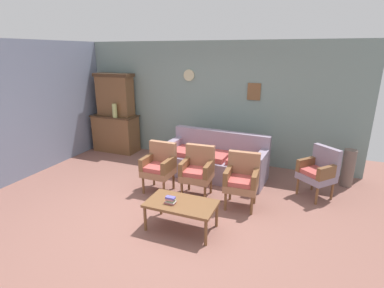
{
  "coord_description": "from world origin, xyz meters",
  "views": [
    {
      "loc": [
        2.03,
        -3.76,
        2.48
      ],
      "look_at": [
        0.11,
        1.0,
        0.85
      ],
      "focal_mm": 27.5,
      "sensor_mm": 36.0,
      "label": 1
    }
  ],
  "objects": [
    {
      "name": "cabinet_upper_hutch",
      "position": [
        -2.5,
        2.33,
        1.45
      ],
      "size": [
        0.99,
        0.38,
        1.03
      ],
      "color": "brown",
      "rests_on": "side_cabinet"
    },
    {
      "name": "armchair_by_doorway",
      "position": [
        -0.38,
        0.63,
        0.5
      ],
      "size": [
        0.53,
        0.5,
        0.9
      ],
      "color": "#9E6B4C",
      "rests_on": "ground"
    },
    {
      "name": "armchair_near_cabinet",
      "position": [
        0.33,
        0.71,
        0.5
      ],
      "size": [
        0.55,
        0.52,
        0.9
      ],
      "color": "#9E6B4C",
      "rests_on": "ground"
    },
    {
      "name": "ground_plane",
      "position": [
        0.0,
        0.0,
        0.0
      ],
      "size": [
        7.68,
        7.68,
        0.0
      ],
      "primitive_type": "plane",
      "color": "#84564C"
    },
    {
      "name": "vase_on_cabinet",
      "position": [
        -2.35,
        2.07,
        1.1
      ],
      "size": [
        0.12,
        0.12,
        0.33
      ],
      "primitive_type": "cylinder",
      "color": "tan",
      "rests_on": "side_cabinet"
    },
    {
      "name": "coffee_table",
      "position": [
        0.49,
        -0.36,
        0.38
      ],
      "size": [
        1.0,
        0.56,
        0.42
      ],
      "color": "brown",
      "rests_on": "ground"
    },
    {
      "name": "side_cabinet",
      "position": [
        -2.5,
        2.25,
        0.47
      ],
      "size": [
        1.16,
        0.55,
        0.93
      ],
      "color": "brown",
      "rests_on": "ground"
    },
    {
      "name": "floral_couch",
      "position": [
        0.37,
        1.65,
        0.32
      ],
      "size": [
        2.11,
        0.93,
        0.9
      ],
      "color": "gray",
      "rests_on": "ground"
    },
    {
      "name": "wall_back_with_decor",
      "position": [
        0.0,
        2.63,
        1.35
      ],
      "size": [
        6.4,
        0.09,
        2.7
      ],
      "color": "gray",
      "rests_on": "ground"
    },
    {
      "name": "floor_vase_by_wall",
      "position": [
        2.85,
        2.15,
        0.36
      ],
      "size": [
        0.23,
        0.23,
        0.72
      ],
      "primitive_type": "cylinder",
      "color": "#6E5A51",
      "rests_on": "ground"
    },
    {
      "name": "wingback_chair_by_fireplace",
      "position": [
        2.31,
        1.46,
        0.5
      ],
      "size": [
        0.71,
        0.71,
        0.9
      ],
      "color": "gray",
      "rests_on": "ground"
    },
    {
      "name": "armchair_row_middle",
      "position": [
        1.14,
        0.63,
        0.5
      ],
      "size": [
        0.55,
        0.52,
        0.9
      ],
      "color": "#9E6B4C",
      "rests_on": "ground"
    },
    {
      "name": "book_stack_on_table",
      "position": [
        0.36,
        -0.43,
        0.47
      ],
      "size": [
        0.16,
        0.12,
        0.1
      ],
      "color": "#E44E6E",
      "rests_on": "coffee_table"
    },
    {
      "name": "wall_left_side",
      "position": [
        -3.23,
        0.0,
        1.35
      ],
      "size": [
        0.06,
        5.2,
        2.7
      ],
      "primitive_type": "cube",
      "color": "slate",
      "rests_on": "ground"
    }
  ]
}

